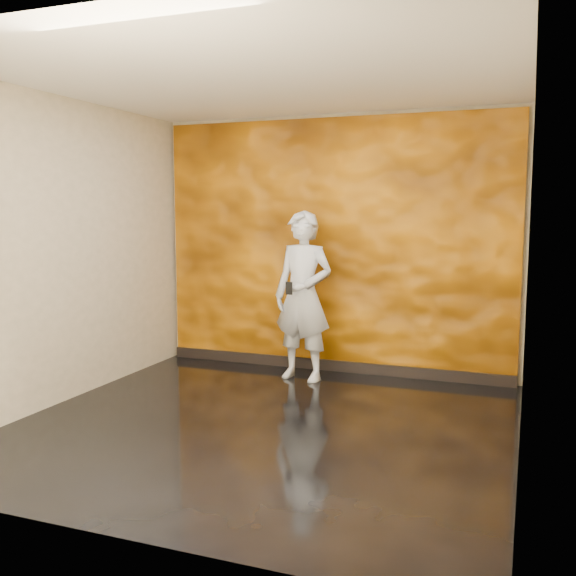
# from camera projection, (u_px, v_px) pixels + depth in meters

# --- Properties ---
(room) EXTENTS (4.02, 4.02, 2.81)m
(room) POSITION_uv_depth(u_px,v_px,m) (263.00, 257.00, 5.17)
(room) COLOR black
(room) RESTS_ON ground
(feature_wall) EXTENTS (3.90, 0.06, 2.75)m
(feature_wall) POSITION_uv_depth(u_px,v_px,m) (333.00, 246.00, 6.99)
(feature_wall) COLOR orange
(feature_wall) RESTS_ON ground
(baseboard) EXTENTS (3.90, 0.04, 0.12)m
(baseboard) POSITION_uv_depth(u_px,v_px,m) (331.00, 365.00, 7.12)
(baseboard) COLOR black
(baseboard) RESTS_ON ground
(man) EXTENTS (0.70, 0.52, 1.77)m
(man) POSITION_uv_depth(u_px,v_px,m) (303.00, 296.00, 6.67)
(man) COLOR #A4ABB5
(man) RESTS_ON ground
(phone) EXTENTS (0.07, 0.02, 0.13)m
(phone) POSITION_uv_depth(u_px,v_px,m) (289.00, 288.00, 6.44)
(phone) COLOR black
(phone) RESTS_ON man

